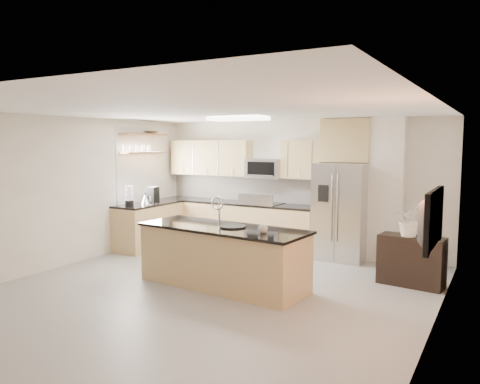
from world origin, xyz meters
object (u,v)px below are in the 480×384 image
Objects in this scene: microwave at (265,168)px; refrigerator at (341,211)px; kettle at (145,199)px; blender at (129,197)px; bowl at (151,132)px; range at (262,226)px; coffee_maker at (153,195)px; credenza at (411,261)px; cup at (263,229)px; television at (423,218)px; flower_vase at (411,212)px; platter at (232,226)px; island at (223,256)px.

refrigerator is (1.66, -0.17, -0.74)m from microwave.
kettle is at bearing -162.54° from refrigerator.
bowl is at bearing 101.17° from blender.
range is at bearing 30.75° from kettle.
range is 1.50× the size of microwave.
coffee_maker is (-0.02, 0.73, -0.02)m from blender.
cup is at bearing -131.03° from credenza.
credenza is at bearing 11.89° from television.
bowl is at bearing 175.20° from flower_vase.
cup is 3.70m from kettle.
credenza is 2.98× the size of coffee_maker.
microwave reaches higher than range.
blender is (-5.16, -0.50, 0.71)m from credenza.
platter is 2.83m from television.
flower_vase is at bearing -101.76° from credenza.
island reaches higher than kettle.
kettle is at bearing -149.25° from range.
bowl is 6.33m from television.
refrigerator is (1.66, -0.05, 0.42)m from range.
television reaches higher than cup.
television is (5.76, -2.40, -1.03)m from bowl.
coffee_maker is (-3.47, 1.79, 0.11)m from cup.
bowl is at bearing 134.62° from coffee_maker.
range is 3.35m from flower_vase.
refrigerator is at bearing 149.96° from credenza.
kettle is at bearing -78.01° from coffee_maker.
blender is 1.25× the size of coffee_maker.
microwave reaches higher than blender.
refrigerator is at bearing -5.86° from microwave.
cup is 0.62m from platter.
platter is 3.09m from kettle.
microwave is 0.28× the size of island.
island is at bearing 169.79° from cup.
cup is 2.22m from television.
coffee_maker is at bearing -175.98° from credenza.
television is at bearing -58.96° from refrigerator.
coffee_maker is at bearing 150.51° from platter.
television reaches higher than kettle.
television is (3.51, -3.12, 0.88)m from range.
microwave is at bearing 39.80° from blender.
flower_vase is (2.29, 1.34, 0.21)m from platter.
range is 3.03m from bowl.
blender is at bearing -157.35° from refrigerator.
bowl reaches higher than flower_vase.
cup is 3.61m from blender.
refrigerator is 1.81m from flower_vase.
cup is 3.91m from coffee_maker.
range is 2.88× the size of blender.
microwave is 2.83m from platter.
credenza is 2.84× the size of bowl.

